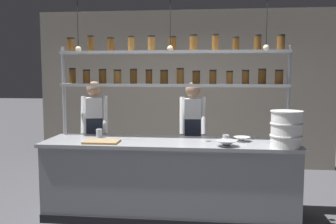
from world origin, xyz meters
TOP-DOWN VIEW (x-y plane):
  - ground_plane at (0.00, 0.00)m, footprint 40.00×40.00m
  - back_wall at (0.00, 2.51)m, footprint 5.40×0.12m
  - prep_counter at (0.00, -0.00)m, footprint 3.00×0.76m
  - spice_shelf_unit at (-0.00, 0.33)m, footprint 2.88×0.28m
  - chef_left at (-1.10, 0.60)m, footprint 0.41×0.33m
  - chef_center at (0.24, 0.74)m, footprint 0.38×0.30m
  - container_stack at (1.30, -0.23)m, footprint 0.35×0.35m
  - cutting_board at (-0.77, -0.19)m, footprint 0.40×0.26m
  - prep_bowl_near_left at (0.65, -0.25)m, footprint 0.24×0.24m
  - prep_bowl_center_front at (0.85, 0.08)m, footprint 0.20×0.20m
  - serving_cup_front at (0.66, 0.02)m, footprint 0.08×0.08m
  - serving_cup_by_board at (-0.90, 0.15)m, footprint 0.08×0.08m
  - pendant_light_row at (0.00, 0.00)m, footprint 2.25×0.07m

SIDE VIEW (x-z plane):
  - ground_plane at x=0.00m, z-range 0.00..0.00m
  - prep_counter at x=0.00m, z-range 0.00..0.92m
  - chef_center at x=0.24m, z-range 0.11..1.71m
  - chef_left at x=-1.10m, z-range 0.12..1.73m
  - cutting_board at x=-0.77m, z-range 0.92..0.94m
  - prep_bowl_center_front at x=0.85m, z-range 0.92..0.97m
  - prep_bowl_near_left at x=0.65m, z-range 0.92..0.99m
  - serving_cup_front at x=0.66m, z-range 0.92..1.00m
  - serving_cup_by_board at x=-0.90m, z-range 0.92..1.03m
  - container_stack at x=1.30m, z-range 0.92..1.32m
  - back_wall at x=0.00m, z-range 0.00..2.85m
  - spice_shelf_unit at x=0.00m, z-range 0.65..2.85m
  - pendant_light_row at x=0.00m, z-range 1.64..2.47m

